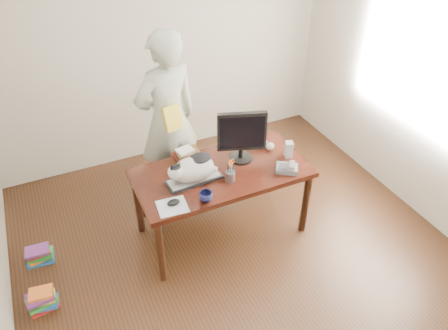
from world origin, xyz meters
The scene contains 18 objects.
room centered at (0.00, 0.00, 1.35)m, with size 4.50×4.50×4.50m.
desk centered at (0.00, 0.68, 0.60)m, with size 1.60×0.80×0.75m.
keyboard centered at (-0.28, 0.57, 0.76)m, with size 0.51×0.22×0.03m.
cat centered at (-0.30, 0.57, 0.89)m, with size 0.49×0.27×0.28m.
monitor centered at (0.24, 0.68, 1.04)m, with size 0.44×0.28×0.51m.
pen_cup centered at (0.01, 0.44, 0.81)m, with size 0.11×0.11×0.22m.
mousepad centered at (-0.58, 0.33, 0.75)m, with size 0.26×0.24×0.01m.
mouse centered at (-0.56, 0.35, 0.77)m, with size 0.12×0.08×0.04m.
coffee_mug centered at (-0.29, 0.28, 0.79)m, with size 0.11×0.11×0.09m, color #0D1035.
phone centered at (0.55, 0.35, 0.78)m, with size 0.24×0.23×0.09m.
speaker centered at (0.68, 0.54, 0.83)m, with size 0.09×0.10×0.16m.
baseball centered at (0.57, 0.71, 0.79)m, with size 0.08×0.08×0.08m.
book_stack centered at (-0.21, 0.94, 0.79)m, with size 0.26×0.20×0.09m.
calculator centered at (0.51, 0.87, 0.78)m, with size 0.18×0.23×0.07m.
person centered at (-0.24, 1.37, 0.94)m, with size 0.68×0.45×1.87m, color silver.
held_book centered at (-0.24, 1.20, 1.05)m, with size 0.19×0.14×0.25m.
book_pile_a centered at (-1.75, 0.40, 0.09)m, with size 0.27×0.22×0.18m.
book_pile_b centered at (-1.72, 0.95, 0.07)m, with size 0.26×0.20×0.15m.
Camera 1 is at (-1.33, -2.30, 3.17)m, focal length 35.00 mm.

